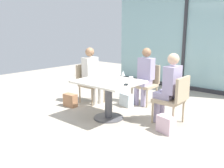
# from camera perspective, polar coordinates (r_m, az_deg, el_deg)

# --- Properties ---
(ground_plane) EXTENTS (12.00, 12.00, 0.00)m
(ground_plane) POSITION_cam_1_polar(r_m,az_deg,el_deg) (4.69, -0.80, -7.98)
(ground_plane) COLOR #A89E8E
(window_wall_backdrop) EXTENTS (4.43, 0.10, 2.70)m
(window_wall_backdrop) POSITION_cam_1_polar(r_m,az_deg,el_deg) (7.12, 16.57, 8.61)
(window_wall_backdrop) COLOR #8CB7BC
(window_wall_backdrop) RESTS_ON ground_plane
(dining_table_main) EXTENTS (1.12, 0.96, 0.73)m
(dining_table_main) POSITION_cam_1_polar(r_m,az_deg,el_deg) (4.53, -0.82, -1.57)
(dining_table_main) COLOR silver
(dining_table_main) RESTS_ON ground_plane
(chair_far_left) EXTENTS (0.50, 0.46, 0.87)m
(chair_far_left) POSITION_cam_1_polar(r_m,az_deg,el_deg) (5.62, -5.44, 0.74)
(chair_far_left) COLOR tan
(chair_far_left) RESTS_ON ground_plane
(chair_near_window) EXTENTS (0.46, 0.51, 0.87)m
(chair_near_window) POSITION_cam_1_polar(r_m,az_deg,el_deg) (5.57, 8.17, 0.56)
(chair_near_window) COLOR tan
(chair_near_window) RESTS_ON ground_plane
(chair_far_right) EXTENTS (0.50, 0.46, 0.87)m
(chair_far_right) POSITION_cam_1_polar(r_m,az_deg,el_deg) (4.39, 14.27, -3.00)
(chair_far_right) COLOR tan
(chair_far_right) RESTS_ON ground_plane
(person_far_left) EXTENTS (0.39, 0.34, 1.26)m
(person_far_left) POSITION_cam_1_polar(r_m,az_deg,el_deg) (5.51, -4.69, 2.66)
(person_far_left) COLOR silver
(person_far_left) RESTS_ON ground_plane
(person_near_window) EXTENTS (0.34, 0.39, 1.26)m
(person_near_window) POSITION_cam_1_polar(r_m,az_deg,el_deg) (5.44, 7.62, 2.47)
(person_near_window) COLOR #9E93B7
(person_near_window) RESTS_ON ground_plane
(person_far_right) EXTENTS (0.39, 0.34, 1.26)m
(person_far_right) POSITION_cam_1_polar(r_m,az_deg,el_deg) (4.39, 13.14, -0.21)
(person_far_right) COLOR #9E93B7
(person_far_right) RESTS_ON ground_plane
(wine_glass_0) EXTENTS (0.07, 0.07, 0.18)m
(wine_glass_0) POSITION_cam_1_polar(r_m,az_deg,el_deg) (4.68, -0.85, 2.94)
(wine_glass_0) COLOR silver
(wine_glass_0) RESTS_ON dining_table_main
(wine_glass_1) EXTENTS (0.07, 0.07, 0.18)m
(wine_glass_1) POSITION_cam_1_polar(r_m,az_deg,el_deg) (4.34, -1.78, 2.14)
(wine_glass_1) COLOR silver
(wine_glass_1) RESTS_ON dining_table_main
(wine_glass_2) EXTENTS (0.07, 0.07, 0.18)m
(wine_glass_2) POSITION_cam_1_polar(r_m,az_deg,el_deg) (3.97, 1.45, 1.15)
(wine_glass_2) COLOR silver
(wine_glass_2) RESTS_ON dining_table_main
(wine_glass_3) EXTENTS (0.07, 0.07, 0.18)m
(wine_glass_3) POSITION_cam_1_polar(r_m,az_deg,el_deg) (4.25, -4.29, 1.91)
(wine_glass_3) COLOR silver
(wine_glass_3) RESTS_ON dining_table_main
(wine_glass_4) EXTENTS (0.07, 0.07, 0.18)m
(wine_glass_4) POSITION_cam_1_polar(r_m,az_deg,el_deg) (4.55, -0.56, 2.65)
(wine_glass_4) COLOR silver
(wine_glass_4) RESTS_ON dining_table_main
(wine_glass_5) EXTENTS (0.07, 0.07, 0.18)m
(wine_glass_5) POSITION_cam_1_polar(r_m,az_deg,el_deg) (4.48, 2.62, 2.48)
(wine_glass_5) COLOR silver
(wine_glass_5) RESTS_ON dining_table_main
(coffee_cup) EXTENTS (0.08, 0.08, 0.09)m
(coffee_cup) POSITION_cam_1_polar(r_m,az_deg,el_deg) (4.42, 4.50, 1.16)
(coffee_cup) COLOR white
(coffee_cup) RESTS_ON dining_table_main
(cell_phone_on_table) EXTENTS (0.13, 0.16, 0.01)m
(cell_phone_on_table) POSITION_cam_1_polar(r_m,az_deg,el_deg) (4.16, 3.29, -0.14)
(cell_phone_on_table) COLOR black
(cell_phone_on_table) RESTS_ON dining_table_main
(handbag_0) EXTENTS (0.31, 0.18, 0.28)m
(handbag_0) POSITION_cam_1_polar(r_m,az_deg,el_deg) (5.41, -9.69, -3.76)
(handbag_0) COLOR #A3704C
(handbag_0) RESTS_ON ground_plane
(handbag_1) EXTENTS (0.33, 0.22, 0.28)m
(handbag_1) POSITION_cam_1_polar(r_m,az_deg,el_deg) (5.36, 3.39, -3.74)
(handbag_1) COLOR silver
(handbag_1) RESTS_ON ground_plane
(handbag_2) EXTENTS (0.33, 0.23, 0.28)m
(handbag_2) POSITION_cam_1_polar(r_m,az_deg,el_deg) (4.12, 12.46, -9.22)
(handbag_2) COLOR beige
(handbag_2) RESTS_ON ground_plane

